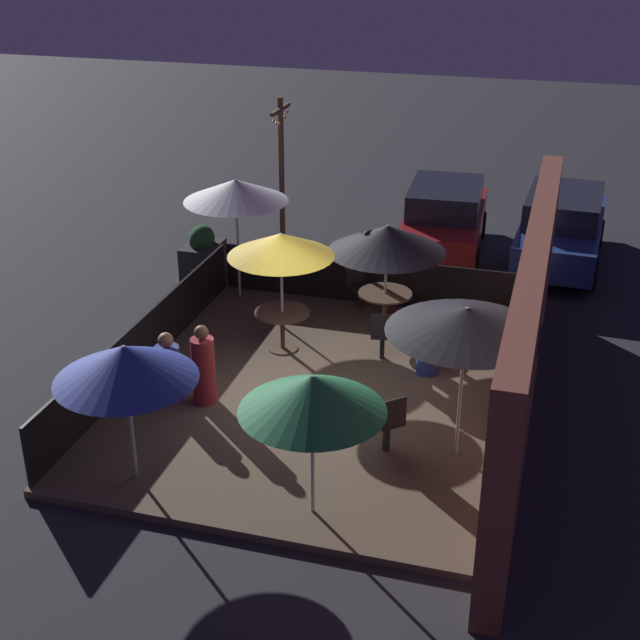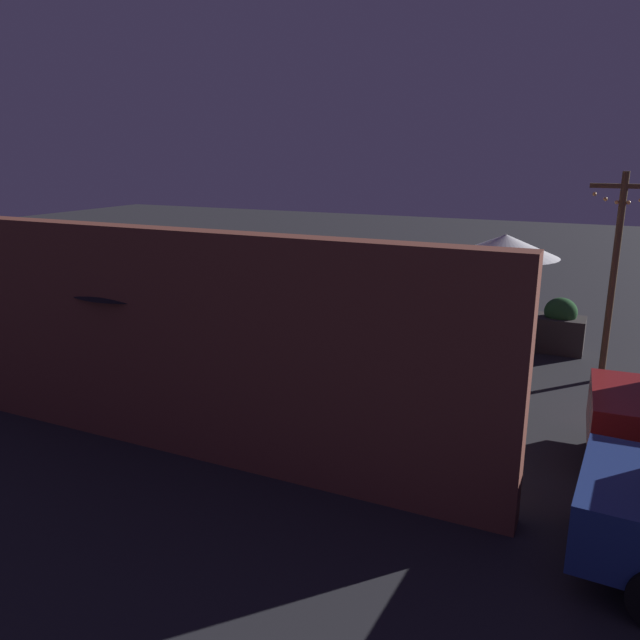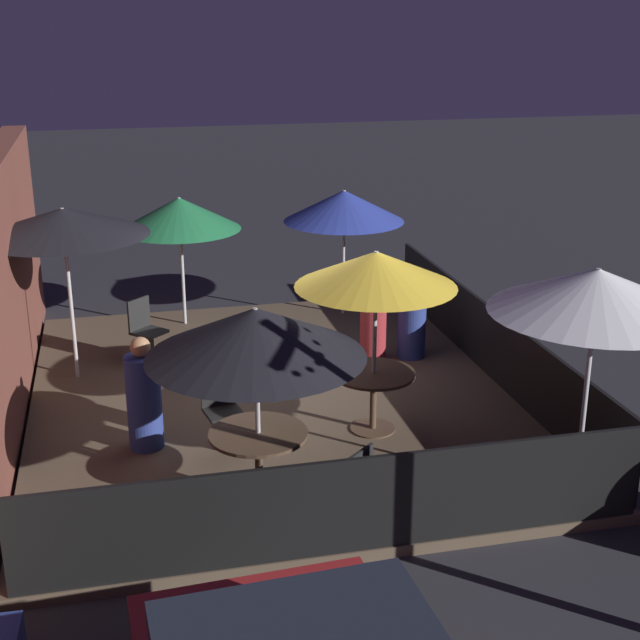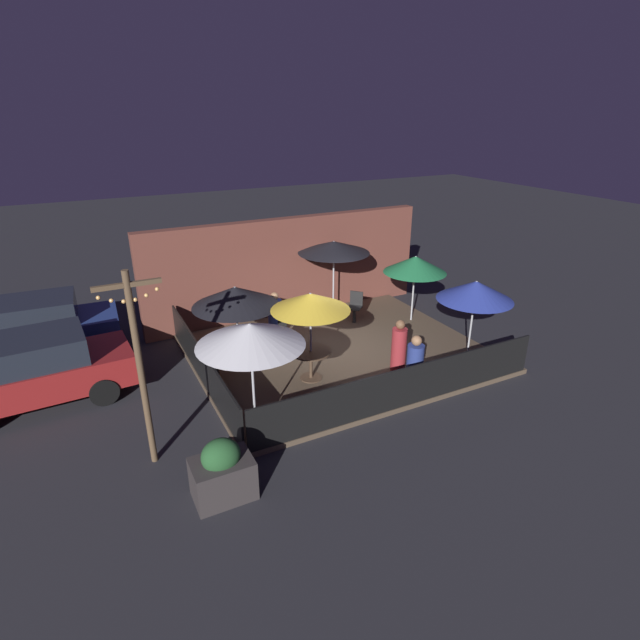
# 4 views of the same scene
# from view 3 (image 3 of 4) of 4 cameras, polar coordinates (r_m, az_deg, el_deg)

# --- Properties ---
(ground_plane) EXTENTS (60.00, 60.00, 0.00)m
(ground_plane) POSITION_cam_3_polar(r_m,az_deg,el_deg) (11.72, -3.03, -5.27)
(ground_plane) COLOR #26262B
(patio_deck) EXTENTS (7.47, 6.12, 0.12)m
(patio_deck) POSITION_cam_3_polar(r_m,az_deg,el_deg) (11.70, -3.03, -5.00)
(patio_deck) COLOR brown
(patio_deck) RESTS_ON ground_plane
(fence_front) EXTENTS (7.27, 0.05, 0.95)m
(fence_front) POSITION_cam_3_polar(r_m,az_deg,el_deg) (12.33, 10.84, -1.35)
(fence_front) COLOR black
(fence_front) RESTS_ON patio_deck
(fence_side_left) EXTENTS (0.05, 5.92, 0.95)m
(fence_side_left) POSITION_cam_3_polar(r_m,az_deg,el_deg) (8.24, 1.59, -11.85)
(fence_side_left) COLOR black
(fence_side_left) RESTS_ON patio_deck
(patio_umbrella_0) EXTENTS (1.85, 1.85, 2.19)m
(patio_umbrella_0) POSITION_cam_3_polar(r_m,az_deg,el_deg) (10.02, 3.61, 3.25)
(patio_umbrella_0) COLOR #B2B2B7
(patio_umbrella_0) RESTS_ON patio_deck
(patio_umbrella_1) EXTENTS (2.16, 2.16, 2.06)m
(patio_umbrella_1) POSITION_cam_3_polar(r_m,az_deg,el_deg) (8.55, -4.15, -0.82)
(patio_umbrella_1) COLOR #B2B2B7
(patio_umbrella_1) RESTS_ON patio_deck
(patio_umbrella_2) EXTENTS (2.21, 2.21, 2.34)m
(patio_umbrella_2) POSITION_cam_3_polar(r_m,az_deg,el_deg) (12.01, -16.12, 6.05)
(patio_umbrella_2) COLOR #B2B2B7
(patio_umbrella_2) RESTS_ON patio_deck
(patio_umbrella_3) EXTENTS (2.05, 2.05, 2.44)m
(patio_umbrella_3) POSITION_cam_3_polar(r_m,az_deg,el_deg) (8.81, 17.29, 1.79)
(patio_umbrella_3) COLOR #B2B2B7
(patio_umbrella_3) RESTS_ON patio_deck
(patio_umbrella_4) EXTENTS (1.88, 1.88, 2.04)m
(patio_umbrella_4) POSITION_cam_3_polar(r_m,az_deg,el_deg) (13.93, -8.98, 6.74)
(patio_umbrella_4) COLOR #B2B2B7
(patio_umbrella_4) RESTS_ON patio_deck
(patio_umbrella_5) EXTENTS (1.93, 1.93, 2.05)m
(patio_umbrella_5) POSITION_cam_3_polar(r_m,az_deg,el_deg) (14.27, 1.54, 7.31)
(patio_umbrella_5) COLOR #B2B2B7
(patio_umbrella_5) RESTS_ON patio_deck
(dining_table_0) EXTENTS (0.98, 0.98, 0.73)m
(dining_table_0) POSITION_cam_3_polar(r_m,az_deg,el_deg) (10.49, 3.45, -4.10)
(dining_table_0) COLOR #4C3828
(dining_table_0) RESTS_ON patio_deck
(dining_table_1) EXTENTS (1.00, 1.00, 0.75)m
(dining_table_1) POSITION_cam_3_polar(r_m,az_deg,el_deg) (9.03, -3.96, -8.03)
(dining_table_1) COLOR #4C3828
(dining_table_1) RESTS_ON patio_deck
(patio_chair_0) EXTENTS (0.47, 0.47, 0.93)m
(patio_chair_0) POSITION_cam_3_polar(r_m,az_deg,el_deg) (10.12, -6.31, -5.58)
(patio_chair_0) COLOR black
(patio_chair_0) RESTS_ON patio_deck
(patio_chair_1) EXTENTS (0.56, 0.56, 0.92)m
(patio_chair_1) POSITION_cam_3_polar(r_m,az_deg,el_deg) (8.49, 1.89, -10.67)
(patio_chair_1) COLOR black
(patio_chair_1) RESTS_ON patio_deck
(patio_chair_2) EXTENTS (0.57, 0.57, 0.95)m
(patio_chair_2) POSITION_cam_3_polar(r_m,az_deg,el_deg) (12.67, -11.10, -0.57)
(patio_chair_2) COLOR black
(patio_chair_2) RESTS_ON patio_deck
(patron_0) EXTENTS (0.48, 0.48, 1.35)m
(patron_0) POSITION_cam_3_polar(r_m,az_deg,el_deg) (12.53, 3.42, -0.04)
(patron_0) COLOR maroon
(patron_0) RESTS_ON patio_deck
(patron_1) EXTENTS (0.49, 0.49, 1.33)m
(patron_1) POSITION_cam_3_polar(r_m,az_deg,el_deg) (10.26, -11.20, -4.96)
(patron_1) COLOR navy
(patron_1) RESTS_ON patio_deck
(patron_2) EXTENTS (0.56, 0.56, 1.17)m
(patron_2) POSITION_cam_3_polar(r_m,az_deg,el_deg) (12.79, 5.89, -0.17)
(patron_2) COLOR navy
(patron_2) RESTS_ON patio_deck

